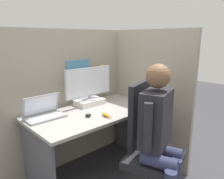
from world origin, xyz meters
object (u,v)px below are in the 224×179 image
object	(u,v)px
monitor	(89,83)
office_chair	(147,143)
paper_box	(89,102)
stapler	(138,100)
laptop	(44,113)
carrot_toy	(108,116)
person	(159,128)

from	to	relation	value
monitor	office_chair	xyz separation A→B (m)	(0.02, -0.84, -0.43)
paper_box	office_chair	xyz separation A→B (m)	(0.02, -0.84, -0.21)
paper_box	stapler	distance (m)	0.59
monitor	laptop	distance (m)	0.62
paper_box	monitor	xyz separation A→B (m)	(0.00, 0.00, 0.22)
paper_box	monitor	world-z (taller)	monitor
office_chair	laptop	bearing A→B (deg)	127.32
laptop	stapler	xyz separation A→B (m)	(1.08, -0.27, -0.02)
monitor	laptop	size ratio (longest dim) A/B	1.66
laptop	carrot_toy	distance (m)	0.62
paper_box	person	size ratio (longest dim) A/B	0.25
carrot_toy	person	size ratio (longest dim) A/B	0.12
monitor	person	size ratio (longest dim) A/B	0.48
person	office_chair	bearing A→B (deg)	71.66
laptop	stapler	world-z (taller)	laptop
laptop	office_chair	bearing A→B (deg)	-52.68
laptop	person	distance (m)	1.10
paper_box	office_chair	distance (m)	0.86
laptop	office_chair	distance (m)	1.03
stapler	carrot_toy	bearing A→B (deg)	-165.89
stapler	carrot_toy	xyz separation A→B (m)	(-0.63, -0.16, -0.01)
monitor	laptop	world-z (taller)	monitor
monitor	office_chair	bearing A→B (deg)	-88.45
paper_box	stapler	world-z (taller)	paper_box
carrot_toy	monitor	bearing A→B (deg)	74.46
monitor	carrot_toy	bearing A→B (deg)	-105.54
paper_box	office_chair	world-z (taller)	office_chair
paper_box	monitor	distance (m)	0.22
monitor	person	distance (m)	1.02
laptop	stapler	distance (m)	1.12
carrot_toy	person	world-z (taller)	person
stapler	person	distance (m)	0.86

